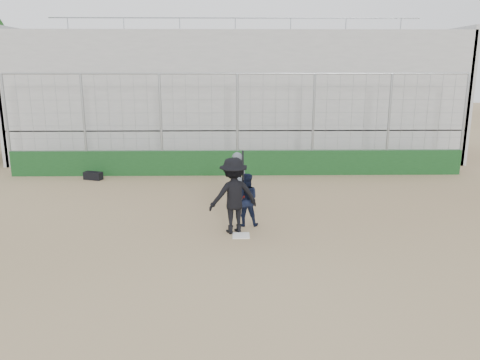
{
  "coord_description": "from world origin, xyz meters",
  "views": [
    {
      "loc": [
        -0.24,
        -11.4,
        4.27
      ],
      "look_at": [
        0.0,
        1.4,
        1.15
      ],
      "focal_mm": 35.0,
      "sensor_mm": 36.0,
      "label": 1
    }
  ],
  "objects_px": {
    "umpire": "(237,183)",
    "catcher_crouched": "(246,208)",
    "equipment_bag": "(93,176)",
    "batter_at_plate": "(233,195)"
  },
  "relations": [
    {
      "from": "umpire",
      "to": "equipment_bag",
      "type": "xyz_separation_m",
      "value": [
        -5.51,
        3.79,
        -0.64
      ]
    },
    {
      "from": "batter_at_plate",
      "to": "equipment_bag",
      "type": "relative_size",
      "value": 2.77
    },
    {
      "from": "umpire",
      "to": "equipment_bag",
      "type": "relative_size",
      "value": 2.06
    },
    {
      "from": "batter_at_plate",
      "to": "catcher_crouched",
      "type": "height_order",
      "value": "batter_at_plate"
    },
    {
      "from": "equipment_bag",
      "to": "catcher_crouched",
      "type": "bearing_deg",
      "value": -43.76
    },
    {
      "from": "catcher_crouched",
      "to": "umpire",
      "type": "xyz_separation_m",
      "value": [
        -0.22,
        1.71,
        0.28
      ]
    },
    {
      "from": "umpire",
      "to": "equipment_bag",
      "type": "bearing_deg",
      "value": -39.52
    },
    {
      "from": "catcher_crouched",
      "to": "umpire",
      "type": "distance_m",
      "value": 1.74
    },
    {
      "from": "umpire",
      "to": "catcher_crouched",
      "type": "bearing_deg",
      "value": 92.45
    },
    {
      "from": "batter_at_plate",
      "to": "umpire",
      "type": "height_order",
      "value": "batter_at_plate"
    }
  ]
}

